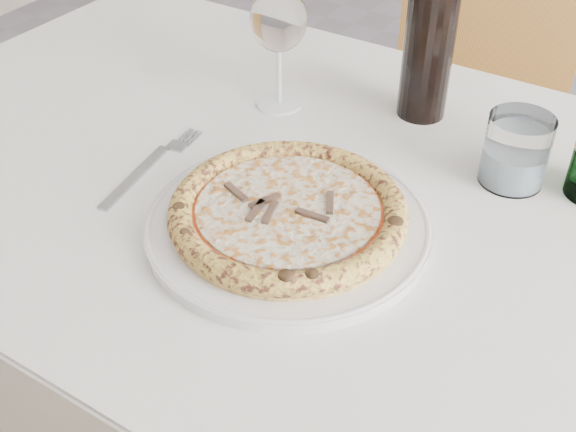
% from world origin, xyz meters
% --- Properties ---
extents(dining_table, '(1.38, 0.83, 0.76)m').
position_xyz_m(dining_table, '(-0.12, 0.11, 0.66)').
color(dining_table, olive).
rests_on(dining_table, floor).
extents(chair_far, '(0.53, 0.53, 0.93)m').
position_xyz_m(chair_far, '(-0.17, 0.93, 0.53)').
color(chair_far, olive).
rests_on(chair_far, floor).
extents(plate, '(0.33, 0.33, 0.02)m').
position_xyz_m(plate, '(-0.12, 0.01, 0.76)').
color(plate, white).
rests_on(plate, dining_table).
extents(pizza, '(0.27, 0.27, 0.03)m').
position_xyz_m(pizza, '(-0.12, 0.01, 0.78)').
color(pizza, tan).
rests_on(pizza, plate).
extents(fork, '(0.04, 0.21, 0.00)m').
position_xyz_m(fork, '(-0.34, 0.02, 0.76)').
color(fork, '#9BA5B2').
rests_on(fork, dining_table).
extents(wine_glass, '(0.08, 0.08, 0.18)m').
position_xyz_m(wine_glass, '(-0.29, 0.25, 0.88)').
color(wine_glass, white).
rests_on(wine_glass, dining_table).
extents(tumbler, '(0.08, 0.08, 0.09)m').
position_xyz_m(tumbler, '(0.07, 0.24, 0.79)').
color(tumbler, white).
rests_on(tumbler, dining_table).
extents(wine_bottle, '(0.07, 0.07, 0.28)m').
position_xyz_m(wine_bottle, '(-0.10, 0.34, 0.88)').
color(wine_bottle, black).
rests_on(wine_bottle, dining_table).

